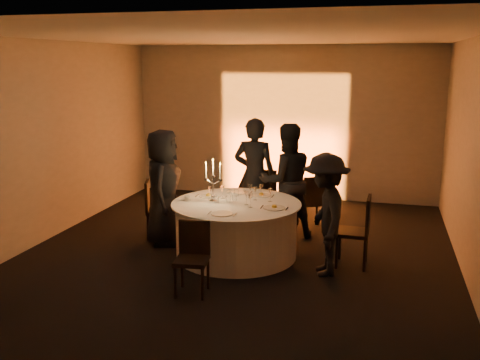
% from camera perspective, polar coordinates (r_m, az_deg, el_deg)
% --- Properties ---
extents(floor, '(7.00, 7.00, 0.00)m').
position_cam_1_polar(floor, '(7.63, -0.39, -8.04)').
color(floor, black).
rests_on(floor, ground).
extents(ceiling, '(7.00, 7.00, 0.00)m').
position_cam_1_polar(ceiling, '(7.15, -0.43, 15.10)').
color(ceiling, silver).
rests_on(ceiling, wall_back).
extents(wall_back, '(7.00, 0.00, 7.00)m').
position_cam_1_polar(wall_back, '(10.62, 4.66, 6.11)').
color(wall_back, '#9E9A93').
rests_on(wall_back, floor).
extents(wall_front, '(7.00, 0.00, 7.00)m').
position_cam_1_polar(wall_front, '(4.06, -13.75, -4.75)').
color(wall_front, '#9E9A93').
rests_on(wall_front, floor).
extents(wall_left, '(0.00, 7.00, 7.00)m').
position_cam_1_polar(wall_left, '(8.53, -20.26, 3.81)').
color(wall_left, '#9E9A93').
rests_on(wall_left, floor).
extents(wall_right, '(0.00, 7.00, 7.00)m').
position_cam_1_polar(wall_right, '(7.07, 23.75, 1.85)').
color(wall_right, '#9E9A93').
rests_on(wall_right, floor).
extents(uplighter_fixture, '(0.25, 0.12, 0.10)m').
position_cam_1_polar(uplighter_fixture, '(10.59, 4.22, -1.88)').
color(uplighter_fixture, black).
rests_on(uplighter_fixture, floor).
extents(banquet_table, '(1.80, 1.80, 0.77)m').
position_cam_1_polar(banquet_table, '(7.50, -0.40, -5.29)').
color(banquet_table, black).
rests_on(banquet_table, floor).
extents(chair_left, '(0.50, 0.50, 0.90)m').
position_cam_1_polar(chair_left, '(8.35, -9.11, -2.75)').
color(chair_left, black).
rests_on(chair_left, floor).
extents(chair_back_left, '(0.41, 0.41, 0.91)m').
position_cam_1_polar(chair_back_left, '(9.10, 2.79, -1.26)').
color(chair_back_left, black).
rests_on(chair_back_left, floor).
extents(chair_back_right, '(0.53, 0.53, 0.89)m').
position_cam_1_polar(chair_back_right, '(8.75, 7.77, -2.04)').
color(chair_back_right, black).
rests_on(chair_back_right, floor).
extents(chair_right, '(0.43, 0.43, 0.96)m').
position_cam_1_polar(chair_right, '(7.25, 12.57, -4.95)').
color(chair_right, black).
rests_on(chair_right, floor).
extents(chair_front, '(0.42, 0.42, 0.85)m').
position_cam_1_polar(chair_front, '(6.36, -5.05, -7.78)').
color(chair_front, black).
rests_on(chair_front, floor).
extents(guest_left, '(0.70, 0.93, 1.72)m').
position_cam_1_polar(guest_left, '(7.98, -8.17, -0.78)').
color(guest_left, black).
rests_on(guest_left, floor).
extents(guest_back_left, '(0.68, 0.45, 1.83)m').
position_cam_1_polar(guest_back_left, '(8.46, 1.56, 0.48)').
color(guest_back_left, black).
rests_on(guest_back_left, floor).
extents(guest_back_right, '(1.07, 0.99, 1.78)m').
position_cam_1_polar(guest_back_right, '(8.22, 4.96, -0.11)').
color(guest_back_right, black).
rests_on(guest_back_right, floor).
extents(guest_right, '(0.82, 1.13, 1.57)m').
position_cam_1_polar(guest_right, '(6.85, 9.09, -3.67)').
color(guest_right, black).
rests_on(guest_right, floor).
extents(plate_left, '(0.35, 0.26, 0.08)m').
position_cam_1_polar(plate_left, '(7.73, -3.40, -1.66)').
color(plate_left, silver).
rests_on(plate_left, banquet_table).
extents(plate_back_left, '(0.35, 0.25, 0.01)m').
position_cam_1_polar(plate_back_left, '(7.96, -0.05, -1.31)').
color(plate_back_left, silver).
rests_on(plate_back_left, banquet_table).
extents(plate_back_right, '(0.35, 0.29, 0.08)m').
position_cam_1_polar(plate_back_right, '(7.77, 2.29, -1.59)').
color(plate_back_right, silver).
rests_on(plate_back_right, banquet_table).
extents(plate_right, '(0.36, 0.29, 0.08)m').
position_cam_1_polar(plate_right, '(7.13, 3.68, -2.91)').
color(plate_right, silver).
rests_on(plate_right, banquet_table).
extents(plate_front, '(0.36, 0.28, 0.01)m').
position_cam_1_polar(plate_front, '(6.85, -1.92, -3.61)').
color(plate_front, silver).
rests_on(plate_front, banquet_table).
extents(coffee_cup, '(0.11, 0.11, 0.07)m').
position_cam_1_polar(coffee_cup, '(7.54, -5.67, -1.98)').
color(coffee_cup, silver).
rests_on(coffee_cup, banquet_table).
extents(candelabra, '(0.26, 0.12, 0.62)m').
position_cam_1_polar(candelabra, '(7.40, -2.87, -0.73)').
color(candelabra, silver).
rests_on(candelabra, banquet_table).
extents(wine_glass_a, '(0.07, 0.07, 0.19)m').
position_cam_1_polar(wine_glass_a, '(7.58, -1.87, -0.99)').
color(wine_glass_a, white).
rests_on(wine_glass_a, banquet_table).
extents(wine_glass_b, '(0.07, 0.07, 0.19)m').
position_cam_1_polar(wine_glass_b, '(7.63, 2.27, -0.91)').
color(wine_glass_b, white).
rests_on(wine_glass_b, banquet_table).
extents(wine_glass_c, '(0.07, 0.07, 0.19)m').
position_cam_1_polar(wine_glass_c, '(7.12, 1.13, -1.89)').
color(wine_glass_c, white).
rests_on(wine_glass_c, banquet_table).
extents(wine_glass_d, '(0.07, 0.07, 0.19)m').
position_cam_1_polar(wine_glass_d, '(7.63, 1.10, -0.91)').
color(wine_glass_d, white).
rests_on(wine_glass_d, banquet_table).
extents(wine_glass_e, '(0.07, 0.07, 0.19)m').
position_cam_1_polar(wine_glass_e, '(7.25, 0.69, -1.61)').
color(wine_glass_e, white).
rests_on(wine_glass_e, banquet_table).
extents(wine_glass_f, '(0.07, 0.07, 0.19)m').
position_cam_1_polar(wine_glass_f, '(7.51, 1.63, -1.13)').
color(wine_glass_f, white).
rests_on(wine_glass_f, banquet_table).
extents(wine_glass_g, '(0.07, 0.07, 0.19)m').
position_cam_1_polar(wine_glass_g, '(7.43, 3.26, -1.29)').
color(wine_glass_g, white).
rests_on(wine_glass_g, banquet_table).
extents(wine_glass_h, '(0.07, 0.07, 0.19)m').
position_cam_1_polar(wine_glass_h, '(7.53, -3.22, -1.10)').
color(wine_glass_h, white).
rests_on(wine_glass_h, banquet_table).
extents(tumbler_a, '(0.07, 0.07, 0.09)m').
position_cam_1_polar(tumbler_a, '(7.48, -0.62, -1.90)').
color(tumbler_a, white).
rests_on(tumbler_a, banquet_table).
extents(tumbler_b, '(0.07, 0.07, 0.09)m').
position_cam_1_polar(tumbler_b, '(7.39, -2.48, -2.11)').
color(tumbler_b, white).
rests_on(tumbler_b, banquet_table).
extents(tumbler_c, '(0.07, 0.07, 0.09)m').
position_cam_1_polar(tumbler_c, '(7.44, -1.23, -2.00)').
color(tumbler_c, white).
rests_on(tumbler_c, banquet_table).
extents(tumbler_d, '(0.07, 0.07, 0.09)m').
position_cam_1_polar(tumbler_d, '(7.75, -0.37, -1.39)').
color(tumbler_d, white).
rests_on(tumbler_d, banquet_table).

